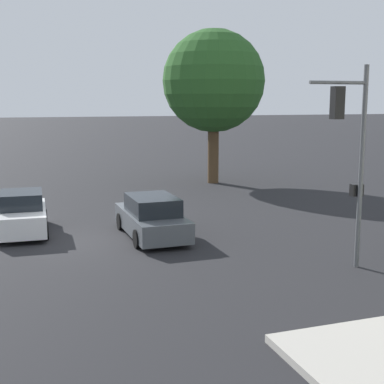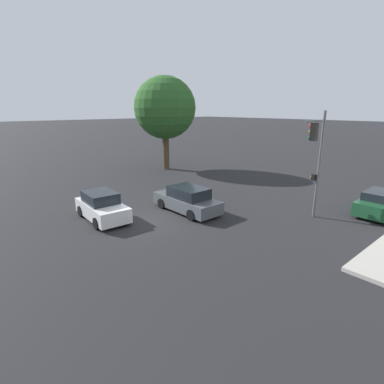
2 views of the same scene
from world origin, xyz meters
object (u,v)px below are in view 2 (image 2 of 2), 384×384
object	(u,v)px
street_tree	(165,108)
parked_car_0	(382,203)
crossing_car_0	(102,207)
crossing_car_1	(187,200)
traffic_signal	(316,152)

from	to	relation	value
street_tree	parked_car_0	xyz separation A→B (m)	(19.09, 1.36, -5.29)
parked_car_0	street_tree	bearing A→B (deg)	92.82
crossing_car_0	crossing_car_1	world-z (taller)	crossing_car_0
crossing_car_1	parked_car_0	xyz separation A→B (m)	(7.78, 8.14, -0.04)
crossing_car_0	crossing_car_1	xyz separation A→B (m)	(2.10, 4.40, -0.01)
street_tree	traffic_signal	xyz separation A→B (m)	(16.68, -2.38, -2.24)
street_tree	crossing_car_0	world-z (taller)	street_tree
parked_car_0	crossing_car_0	bearing A→B (deg)	140.51
traffic_signal	parked_car_0	size ratio (longest dim) A/B	1.41
street_tree	crossing_car_1	size ratio (longest dim) A/B	2.02
crossing_car_1	crossing_car_0	bearing A→B (deg)	64.27
street_tree	parked_car_0	size ratio (longest dim) A/B	2.16
street_tree	crossing_car_1	world-z (taller)	street_tree
street_tree	crossing_car_1	xyz separation A→B (m)	(11.31, -6.78, -5.26)
crossing_car_1	parked_car_0	size ratio (longest dim) A/B	1.07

